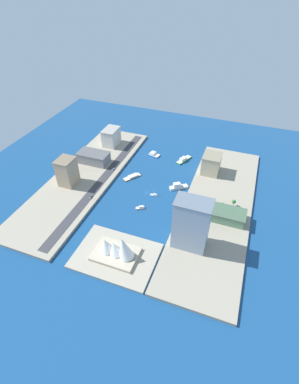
{
  "coord_description": "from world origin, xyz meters",
  "views": [
    {
      "loc": [
        -89.19,
        229.76,
        202.71
      ],
      "look_at": [
        -5.1,
        3.75,
        4.69
      ],
      "focal_mm": 26.32,
      "sensor_mm": 36.0,
      "label": 1
    }
  ],
  "objects_px": {
    "ferry_green_doubledeck": "(184,160)",
    "yacht_sleek_gray": "(140,208)",
    "office_block_beige": "(211,164)",
    "van_white": "(113,169)",
    "warehouse_low_gray": "(94,157)",
    "opera_landmark": "(117,249)",
    "apartment_midrise_tan": "(67,172)",
    "tower_tall_glass": "(191,224)",
    "ferry_white_commuter": "(178,186)",
    "catamaran_blue": "(154,154)",
    "terminal_long_green": "(223,214)",
    "barge_flat_brown": "(132,177)",
    "sedan_silver": "(91,196)",
    "sailboat_small_white": "(154,195)",
    "hotel_broad_white": "(111,137)",
    "traffic_light_waterfront": "(92,196)"
  },
  "relations": [
    {
      "from": "ferry_green_doubledeck",
      "to": "hotel_broad_white",
      "type": "xyz_separation_m",
      "value": [
        105.04,
        -1.63,
        12.79
      ]
    },
    {
      "from": "catamaran_blue",
      "to": "traffic_light_waterfront",
      "type": "height_order",
      "value": "traffic_light_waterfront"
    },
    {
      "from": "ferry_white_commuter",
      "to": "tower_tall_glass",
      "type": "bearing_deg",
      "value": 112.2
    },
    {
      "from": "ferry_green_doubledeck",
      "to": "yacht_sleek_gray",
      "type": "relative_size",
      "value": 2.49
    },
    {
      "from": "yacht_sleek_gray",
      "to": "ferry_white_commuter",
      "type": "xyz_separation_m",
      "value": [
        -28.06,
        -47.3,
        1.39
      ]
    },
    {
      "from": "ferry_white_commuter",
      "to": "van_white",
      "type": "relative_size",
      "value": 4.82
    },
    {
      "from": "ferry_green_doubledeck",
      "to": "sailboat_small_white",
      "type": "relative_size",
      "value": 2.38
    },
    {
      "from": "catamaran_blue",
      "to": "office_block_beige",
      "type": "height_order",
      "value": "office_block_beige"
    },
    {
      "from": "terminal_long_green",
      "to": "tower_tall_glass",
      "type": "height_order",
      "value": "tower_tall_glass"
    },
    {
      "from": "barge_flat_brown",
      "to": "yacht_sleek_gray",
      "type": "bearing_deg",
      "value": 121.73
    },
    {
      "from": "barge_flat_brown",
      "to": "sailboat_small_white",
      "type": "xyz_separation_m",
      "value": [
        -36.04,
        23.11,
        -0.15
      ]
    },
    {
      "from": "catamaran_blue",
      "to": "van_white",
      "type": "relative_size",
      "value": 3.68
    },
    {
      "from": "van_white",
      "to": "terminal_long_green",
      "type": "bearing_deg",
      "value": 165.02
    },
    {
      "from": "barge_flat_brown",
      "to": "warehouse_low_gray",
      "type": "height_order",
      "value": "warehouse_low_gray"
    },
    {
      "from": "catamaran_blue",
      "to": "tower_tall_glass",
      "type": "bearing_deg",
      "value": 121.24
    },
    {
      "from": "sedan_silver",
      "to": "tower_tall_glass",
      "type": "bearing_deg",
      "value": 167.07
    },
    {
      "from": "ferry_white_commuter",
      "to": "opera_landmark",
      "type": "bearing_deg",
      "value": 78.1
    },
    {
      "from": "yacht_sleek_gray",
      "to": "catamaran_blue",
      "type": "height_order",
      "value": "catamaran_blue"
    },
    {
      "from": "sailboat_small_white",
      "to": "barge_flat_brown",
      "type": "bearing_deg",
      "value": -32.66
    },
    {
      "from": "warehouse_low_gray",
      "to": "opera_landmark",
      "type": "relative_size",
      "value": 1.0
    },
    {
      "from": "barge_flat_brown",
      "to": "van_white",
      "type": "height_order",
      "value": "van_white"
    },
    {
      "from": "apartment_midrise_tan",
      "to": "barge_flat_brown",
      "type": "bearing_deg",
      "value": -147.83
    },
    {
      "from": "terminal_long_green",
      "to": "barge_flat_brown",
      "type": "bearing_deg",
      "value": -17.25
    },
    {
      "from": "barge_flat_brown",
      "to": "sedan_silver",
      "type": "xyz_separation_m",
      "value": [
        26.86,
        53.13,
        2.79
      ]
    },
    {
      "from": "barge_flat_brown",
      "to": "office_block_beige",
      "type": "distance_m",
      "value": 96.32
    },
    {
      "from": "ferry_white_commuter",
      "to": "catamaran_blue",
      "type": "height_order",
      "value": "ferry_white_commuter"
    },
    {
      "from": "office_block_beige",
      "to": "van_white",
      "type": "bearing_deg",
      "value": 18.43
    },
    {
      "from": "ferry_white_commuter",
      "to": "apartment_midrise_tan",
      "type": "relative_size",
      "value": 0.67
    },
    {
      "from": "ferry_white_commuter",
      "to": "traffic_light_waterfront",
      "type": "bearing_deg",
      "value": 33.98
    },
    {
      "from": "ferry_green_doubledeck",
      "to": "van_white",
      "type": "relative_size",
      "value": 5.87
    },
    {
      "from": "catamaran_blue",
      "to": "apartment_midrise_tan",
      "type": "relative_size",
      "value": 0.51
    },
    {
      "from": "office_block_beige",
      "to": "warehouse_low_gray",
      "type": "bearing_deg",
      "value": 11.77
    },
    {
      "from": "hotel_broad_white",
      "to": "warehouse_low_gray",
      "type": "bearing_deg",
      "value": 88.6
    },
    {
      "from": "van_white",
      "to": "sedan_silver",
      "type": "height_order",
      "value": "van_white"
    },
    {
      "from": "office_block_beige",
      "to": "van_white",
      "type": "height_order",
      "value": "office_block_beige"
    },
    {
      "from": "catamaran_blue",
      "to": "apartment_midrise_tan",
      "type": "distance_m",
      "value": 119.77
    },
    {
      "from": "barge_flat_brown",
      "to": "ferry_white_commuter",
      "type": "distance_m",
      "value": 58.04
    },
    {
      "from": "ferry_green_doubledeck",
      "to": "terminal_long_green",
      "type": "bearing_deg",
      "value": 125.08
    },
    {
      "from": "office_block_beige",
      "to": "sedan_silver",
      "type": "relative_size",
      "value": 5.64
    },
    {
      "from": "hotel_broad_white",
      "to": "traffic_light_waterfront",
      "type": "distance_m",
      "value": 119.56
    },
    {
      "from": "tower_tall_glass",
      "to": "opera_landmark",
      "type": "height_order",
      "value": "tower_tall_glass"
    },
    {
      "from": "ferry_white_commuter",
      "to": "sailboat_small_white",
      "type": "height_order",
      "value": "sailboat_small_white"
    },
    {
      "from": "ferry_white_commuter",
      "to": "traffic_light_waterfront",
      "type": "distance_m",
      "value": 97.71
    },
    {
      "from": "catamaran_blue",
      "to": "sedan_silver",
      "type": "relative_size",
      "value": 3.75
    },
    {
      "from": "apartment_midrise_tan",
      "to": "tower_tall_glass",
      "type": "bearing_deg",
      "value": 165.09
    },
    {
      "from": "barge_flat_brown",
      "to": "yacht_sleek_gray",
      "type": "distance_m",
      "value": 56.94
    },
    {
      "from": "yacht_sleek_gray",
      "to": "terminal_long_green",
      "type": "bearing_deg",
      "value": -171.1
    },
    {
      "from": "warehouse_low_gray",
      "to": "tower_tall_glass",
      "type": "bearing_deg",
      "value": 148.6
    },
    {
      "from": "hotel_broad_white",
      "to": "van_white",
      "type": "bearing_deg",
      "value": 117.43
    },
    {
      "from": "ferry_white_commuter",
      "to": "apartment_midrise_tan",
      "type": "distance_m",
      "value": 127.51
    }
  ]
}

